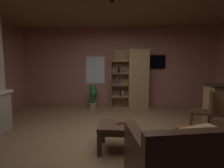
% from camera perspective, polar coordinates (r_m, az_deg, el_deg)
% --- Properties ---
extents(floor, '(6.57, 5.45, 0.02)m').
position_cam_1_polar(floor, '(3.67, -0.45, -17.42)').
color(floor, olive).
rests_on(floor, ground).
extents(wall_back, '(6.69, 0.06, 2.67)m').
position_cam_1_polar(wall_back, '(6.10, 1.52, 5.32)').
color(wall_back, '#AD7060').
rests_on(wall_back, ground).
extents(window_pane_back, '(0.65, 0.01, 0.92)m').
position_cam_1_polar(window_pane_back, '(6.15, -5.45, 4.53)').
color(window_pane_back, white).
extents(bookshelf_cabinet, '(1.23, 0.41, 1.94)m').
position_cam_1_polar(bookshelf_cabinet, '(5.86, 7.72, 1.51)').
color(bookshelf_cabinet, '#A87F51').
rests_on(bookshelf_cabinet, ground).
extents(leather_couch, '(1.68, 1.22, 0.84)m').
position_cam_1_polar(leather_couch, '(2.56, 24.81, -21.76)').
color(leather_couch, '#4C2D1E').
rests_on(leather_couch, ground).
extents(coffee_table, '(0.62, 0.59, 0.45)m').
position_cam_1_polar(coffee_table, '(3.15, 1.56, -14.30)').
color(coffee_table, '#4C331E').
rests_on(coffee_table, ground).
extents(table_book_0, '(0.15, 0.12, 0.03)m').
position_cam_1_polar(table_book_0, '(3.14, 2.81, -12.38)').
color(table_book_0, brown).
rests_on(table_book_0, coffee_table).
extents(table_book_1, '(0.11, 0.09, 0.02)m').
position_cam_1_polar(table_book_1, '(3.15, 2.91, -11.84)').
color(table_book_1, brown).
rests_on(table_book_1, coffee_table).
extents(dining_chair, '(0.53, 0.53, 0.92)m').
position_cam_1_polar(dining_chair, '(4.26, 27.94, -7.15)').
color(dining_chair, '#4C331E').
rests_on(dining_chair, ground).
extents(potted_floor_plant, '(0.31, 0.33, 0.80)m').
position_cam_1_polar(potted_floor_plant, '(5.77, -6.17, -3.82)').
color(potted_floor_plant, '#9E896B').
rests_on(potted_floor_plant, ground).
extents(wall_mounted_tv, '(0.81, 0.06, 0.45)m').
position_cam_1_polar(wall_mounted_tv, '(6.11, 13.09, 6.97)').
color(wall_mounted_tv, black).
extents(track_light_spot_1, '(0.07, 0.07, 0.09)m').
position_cam_1_polar(track_light_spot_1, '(3.45, 0.01, 25.52)').
color(track_light_spot_1, black).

